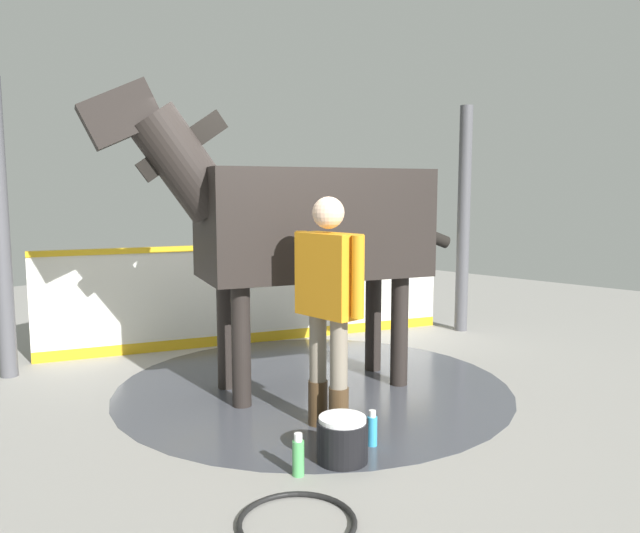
% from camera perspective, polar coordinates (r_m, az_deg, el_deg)
% --- Properties ---
extents(ground_plane, '(16.00, 16.00, 0.02)m').
position_cam_1_polar(ground_plane, '(5.89, -2.90, -10.78)').
color(ground_plane, gray).
extents(wet_patch, '(3.59, 3.59, 0.00)m').
position_cam_1_polar(wet_patch, '(5.80, -0.61, -10.94)').
color(wet_patch, '#42444C').
rests_on(wet_patch, ground).
extents(barrier_wall, '(2.03, 4.50, 1.17)m').
position_cam_1_polar(barrier_wall, '(7.34, -5.92, -2.79)').
color(barrier_wall, silver).
rests_on(barrier_wall, ground).
extents(roof_post_near, '(0.16, 0.16, 2.84)m').
position_cam_1_polar(roof_post_near, '(6.56, -27.39, 2.99)').
color(roof_post_near, '#4C4C51').
rests_on(roof_post_near, ground).
extents(roof_post_far, '(0.16, 0.16, 2.84)m').
position_cam_1_polar(roof_post_far, '(8.03, 13.11, 4.19)').
color(roof_post_far, '#4C4C51').
rests_on(roof_post_far, ground).
extents(horse, '(1.74, 3.17, 2.65)m').
position_cam_1_polar(horse, '(5.48, -1.89, 4.16)').
color(horse, black).
rests_on(horse, ground).
extents(handler, '(0.69, 0.25, 1.75)m').
position_cam_1_polar(handler, '(4.56, 0.77, -2.73)').
color(handler, '#47331E').
rests_on(handler, ground).
extents(wash_bucket, '(0.34, 0.34, 0.30)m').
position_cam_1_polar(wash_bucket, '(4.25, 2.07, -15.65)').
color(wash_bucket, black).
rests_on(wash_bucket, ground).
extents(bottle_shampoo, '(0.07, 0.07, 0.26)m').
position_cam_1_polar(bottle_shampoo, '(4.51, 4.84, -14.76)').
color(bottle_shampoo, '#3399CC').
rests_on(bottle_shampoo, ground).
extents(bottle_spray, '(0.08, 0.08, 0.28)m').
position_cam_1_polar(bottle_spray, '(4.07, -2.02, -17.09)').
color(bottle_spray, '#4CA559').
rests_on(bottle_spray, ground).
extents(hose_coil, '(0.65, 0.65, 0.03)m').
position_cam_1_polar(hose_coil, '(3.60, -2.14, -22.50)').
color(hose_coil, black).
rests_on(hose_coil, ground).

